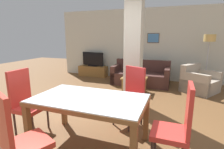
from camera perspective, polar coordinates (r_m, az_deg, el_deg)
The scene contains 15 objects.
ground_plane at distance 2.99m, azimuth -7.00°, elevation -21.62°, with size 18.00×18.00×0.00m, color brown.
back_wall at distance 6.96m, azimuth 10.76°, elevation 9.58°, with size 7.20×0.09×2.70m.
divider_pillar at distance 4.08m, azimuth 7.08°, elevation 7.85°, with size 0.37×0.39×2.70m.
dining_table at distance 2.69m, azimuth -7.35°, elevation -10.57°, with size 1.67×0.97×0.78m.
dining_chair_head_right at distance 2.44m, azimuth 20.69°, elevation -14.90°, with size 0.46×0.46×1.11m.
dining_chair_far_right at distance 3.35m, azimuth 6.23°, elevation -6.62°, with size 0.61×0.61×1.11m.
dining_chair_near_left at distance 2.30m, azimuth -28.40°, elevation -17.40°, with size 0.61×0.61×1.11m.
dining_chair_head_left at distance 3.44m, azimuth -26.36°, elevation -7.38°, with size 0.46×0.46×1.11m.
sofa at distance 6.25m, azimuth 9.34°, elevation -0.54°, with size 1.95×0.90×0.83m.
armchair at distance 5.95m, azimuth 26.50°, elevation -2.34°, with size 1.20×1.22×0.82m.
coffee_table at distance 5.34m, azimuth 7.23°, elevation -3.29°, with size 0.73×0.55×0.45m.
bottle at distance 5.40m, azimuth 8.04°, elevation 0.38°, with size 0.06×0.06×0.27m.
tv_stand at distance 7.49m, azimuth -6.20°, elevation 1.15°, with size 1.22×0.40×0.43m.
tv_screen at distance 7.41m, azimuth -6.29°, elevation 4.93°, with size 1.02×0.27×0.58m.
floor_lamp at distance 6.33m, azimuth 29.14°, elevation 8.95°, with size 0.35×0.35×1.72m.
Camera 1 is at (1.17, -2.19, 1.67)m, focal length 28.00 mm.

